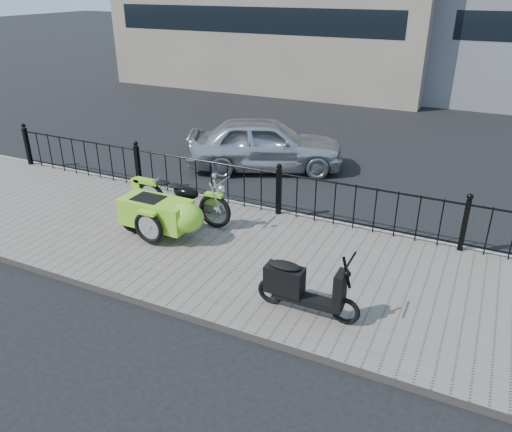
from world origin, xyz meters
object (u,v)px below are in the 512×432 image
at_px(motorcycle_sidecar, 169,211).
at_px(scooter, 301,287).
at_px(spare_tire, 138,217).
at_px(sedan_car, 266,144).

relative_size(motorcycle_sidecar, scooter, 1.49).
height_order(motorcycle_sidecar, scooter, scooter).
height_order(scooter, spare_tire, scooter).
height_order(spare_tire, sedan_car, sedan_car).
relative_size(motorcycle_sidecar, spare_tire, 3.53).
bearing_deg(motorcycle_sidecar, scooter, -21.51).
xyz_separation_m(motorcycle_sidecar, spare_tire, (-0.56, -0.22, -0.15)).
bearing_deg(motorcycle_sidecar, spare_tire, -158.74).
relative_size(spare_tire, sedan_car, 0.16).
bearing_deg(scooter, spare_tire, 164.69).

